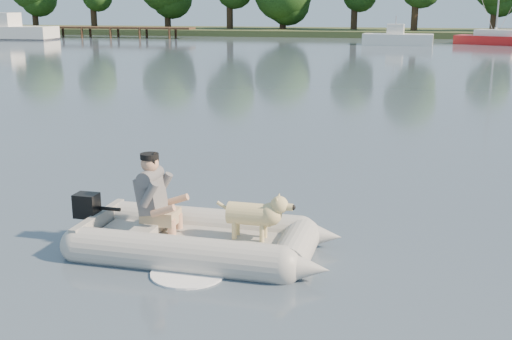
% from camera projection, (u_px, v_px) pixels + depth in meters
% --- Properties ---
extents(water, '(160.00, 160.00, 0.00)m').
position_uv_depth(water, '(219.00, 259.00, 8.54)').
color(water, slate).
rests_on(water, ground).
extents(shore_bank, '(160.00, 12.00, 0.70)m').
position_uv_depth(shore_bank, '(377.00, 33.00, 67.10)').
color(shore_bank, '#47512D').
rests_on(shore_bank, water).
extents(dock, '(18.00, 2.00, 1.04)m').
position_uv_depth(dock, '(105.00, 32.00, 62.92)').
color(dock, '#4C331E').
rests_on(dock, water).
extents(dinghy, '(4.67, 3.03, 1.42)m').
position_uv_depth(dinghy, '(201.00, 210.00, 8.64)').
color(dinghy, '#ABABA6').
rests_on(dinghy, water).
extents(man, '(0.77, 0.67, 1.11)m').
position_uv_depth(man, '(152.00, 191.00, 8.81)').
color(man, '#5A5B5F').
rests_on(man, dinghy).
extents(dog, '(0.97, 0.38, 0.64)m').
position_uv_depth(dog, '(250.00, 218.00, 8.55)').
color(dog, tan).
rests_on(dog, dinghy).
extents(outboard_motor, '(0.44, 0.31, 0.81)m').
position_uv_depth(outboard_motor, '(88.00, 220.00, 9.12)').
color(outboard_motor, black).
rests_on(outboard_motor, dinghy).
extents(cabin_cruiser, '(9.34, 3.52, 2.87)m').
position_uv_depth(cabin_cruiser, '(7.00, 26.00, 59.35)').
color(cabin_cruiser, white).
rests_on(cabin_cruiser, water).
extents(motorboat, '(5.87, 2.57, 2.43)m').
position_uv_depth(motorboat, '(398.00, 31.00, 51.64)').
color(motorboat, white).
rests_on(motorboat, water).
extents(sailboat, '(7.36, 4.72, 9.76)m').
position_uv_depth(sailboat, '(500.00, 39.00, 52.01)').
color(sailboat, red).
rests_on(sailboat, water).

